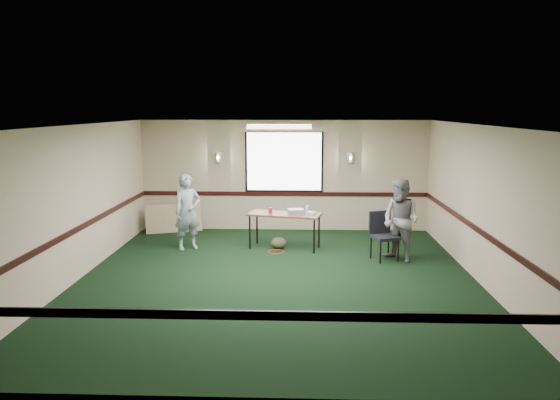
{
  "coord_description": "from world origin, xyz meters",
  "views": [
    {
      "loc": [
        0.4,
        -9.26,
        2.99
      ],
      "look_at": [
        0.0,
        1.3,
        1.2
      ],
      "focal_mm": 35.0,
      "sensor_mm": 36.0,
      "label": 1
    }
  ],
  "objects_px": {
    "conference_chair": "(383,232)",
    "person_left": "(188,212)",
    "folding_table": "(285,216)",
    "person_right": "(401,220)",
    "projector": "(296,212)"
  },
  "relations": [
    {
      "from": "projector",
      "to": "person_right",
      "type": "distance_m",
      "value": 2.22
    },
    {
      "from": "folding_table",
      "to": "conference_chair",
      "type": "distance_m",
      "value": 2.12
    },
    {
      "from": "folding_table",
      "to": "person_right",
      "type": "bearing_deg",
      "value": -7.4
    },
    {
      "from": "conference_chair",
      "to": "folding_table",
      "type": "bearing_deg",
      "value": 138.56
    },
    {
      "from": "folding_table",
      "to": "person_left",
      "type": "xyz_separation_m",
      "value": [
        -2.06,
        -0.11,
        0.1
      ]
    },
    {
      "from": "conference_chair",
      "to": "person_right",
      "type": "relative_size",
      "value": 0.59
    },
    {
      "from": "folding_table",
      "to": "projector",
      "type": "relative_size",
      "value": 4.91
    },
    {
      "from": "folding_table",
      "to": "person_right",
      "type": "height_order",
      "value": "person_right"
    },
    {
      "from": "projector",
      "to": "folding_table",
      "type": "bearing_deg",
      "value": 154.54
    },
    {
      "from": "folding_table",
      "to": "projector",
      "type": "height_order",
      "value": "projector"
    },
    {
      "from": "conference_chair",
      "to": "person_left",
      "type": "bearing_deg",
      "value": 150.5
    },
    {
      "from": "folding_table",
      "to": "person_right",
      "type": "relative_size",
      "value": 1.0
    },
    {
      "from": "person_right",
      "to": "person_left",
      "type": "bearing_deg",
      "value": -142.44
    },
    {
      "from": "folding_table",
      "to": "conference_chair",
      "type": "height_order",
      "value": "conference_chair"
    },
    {
      "from": "conference_chair",
      "to": "person_left",
      "type": "height_order",
      "value": "person_left"
    }
  ]
}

